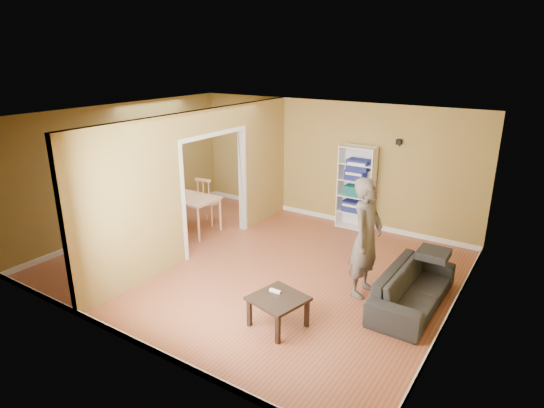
# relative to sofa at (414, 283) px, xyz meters

# --- Properties ---
(room_shell) EXTENTS (6.50, 6.50, 6.50)m
(room_shell) POSITION_rel_sofa_xyz_m (-2.70, -0.15, 0.93)
(room_shell) COLOR brown
(room_shell) RESTS_ON ground
(partition) EXTENTS (0.22, 5.50, 2.60)m
(partition) POSITION_rel_sofa_xyz_m (-3.90, -0.15, 0.93)
(partition) COLOR #A38136
(partition) RESTS_ON ground
(wall_speaker) EXTENTS (0.10, 0.10, 0.10)m
(wall_speaker) POSITION_rel_sofa_xyz_m (-1.20, 2.54, 1.53)
(wall_speaker) COLOR black
(wall_speaker) RESTS_ON room_shell
(sofa) EXTENTS (1.94, 0.85, 0.74)m
(sofa) POSITION_rel_sofa_xyz_m (0.00, 0.00, 0.00)
(sofa) COLOR #28272A
(sofa) RESTS_ON ground
(person) EXTENTS (0.81, 0.65, 2.16)m
(person) POSITION_rel_sofa_xyz_m (-0.75, -0.06, 0.71)
(person) COLOR slate
(person) RESTS_ON ground
(bookshelf) EXTENTS (0.74, 0.32, 1.75)m
(bookshelf) POSITION_rel_sofa_xyz_m (-1.96, 2.45, 0.51)
(bookshelf) COLOR white
(bookshelf) RESTS_ON ground
(paper_box_navy_a) EXTENTS (0.43, 0.28, 0.22)m
(paper_box_navy_a) POSITION_rel_sofa_xyz_m (-2.00, 2.41, 0.12)
(paper_box_navy_a) COLOR navy
(paper_box_navy_a) RESTS_ON bookshelf
(paper_box_teal) EXTENTS (0.41, 0.26, 0.21)m
(paper_box_teal) POSITION_rel_sofa_xyz_m (-2.00, 2.41, 0.45)
(paper_box_teal) COLOR #197C75
(paper_box_teal) RESTS_ON bookshelf
(paper_box_navy_b) EXTENTS (0.41, 0.26, 0.21)m
(paper_box_navy_b) POSITION_rel_sofa_xyz_m (-1.99, 2.41, 0.79)
(paper_box_navy_b) COLOR navy
(paper_box_navy_b) RESTS_ON bookshelf
(paper_box_navy_c) EXTENTS (0.44, 0.29, 0.23)m
(paper_box_navy_c) POSITION_rel_sofa_xyz_m (-1.94, 2.41, 1.03)
(paper_box_navy_c) COLOR navy
(paper_box_navy_c) RESTS_ON bookshelf
(coffee_table) EXTENTS (0.66, 0.66, 0.44)m
(coffee_table) POSITION_rel_sofa_xyz_m (-1.36, -1.54, 0.00)
(coffee_table) COLOR black
(coffee_table) RESTS_ON ground
(game_controller) EXTENTS (0.17, 0.04, 0.03)m
(game_controller) POSITION_rel_sofa_xyz_m (-1.47, -1.44, 0.09)
(game_controller) COLOR white
(game_controller) RESTS_ON coffee_table
(dining_table) EXTENTS (1.17, 0.78, 0.73)m
(dining_table) POSITION_rel_sofa_xyz_m (-4.78, 0.42, 0.28)
(dining_table) COLOR tan
(dining_table) RESTS_ON ground
(chair_left) EXTENTS (0.52, 0.52, 1.03)m
(chair_left) POSITION_rel_sofa_xyz_m (-5.50, 0.44, 0.15)
(chair_left) COLOR tan
(chair_left) RESTS_ON ground
(chair_near) EXTENTS (0.59, 0.59, 1.01)m
(chair_near) POSITION_rel_sofa_xyz_m (-4.75, -0.15, 0.14)
(chair_near) COLOR tan
(chair_near) RESTS_ON ground
(chair_far) EXTENTS (0.56, 0.56, 1.05)m
(chair_far) POSITION_rel_sofa_xyz_m (-4.72, 0.95, 0.16)
(chair_far) COLOR tan
(chair_far) RESTS_ON ground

